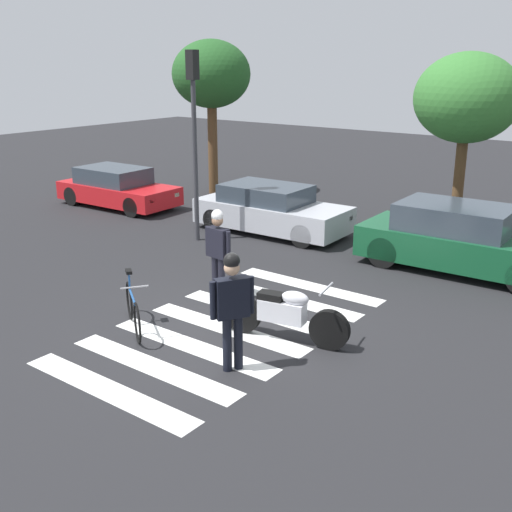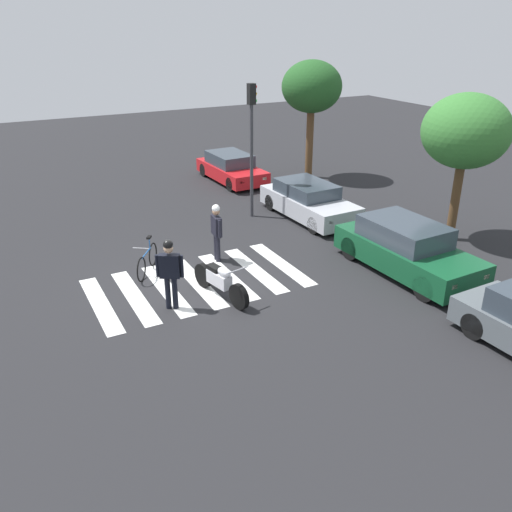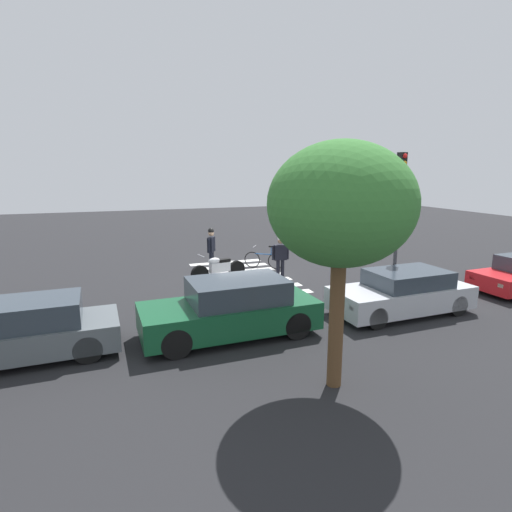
% 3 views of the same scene
% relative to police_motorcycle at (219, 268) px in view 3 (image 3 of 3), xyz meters
% --- Properties ---
extents(ground_plane, '(60.00, 60.00, 0.00)m').
position_rel_police_motorcycle_xyz_m(ground_plane, '(-1.07, -0.22, -0.47)').
color(ground_plane, '#232326').
extents(police_motorcycle, '(2.25, 0.75, 1.06)m').
position_rel_police_motorcycle_xyz_m(police_motorcycle, '(0.00, 0.00, 0.00)').
color(police_motorcycle, black).
rests_on(police_motorcycle, ground_plane).
extents(leaning_bicycle, '(1.47, 1.05, 1.01)m').
position_rel_police_motorcycle_xyz_m(leaning_bicycle, '(-2.34, -1.25, -0.08)').
color(leaning_bicycle, black).
rests_on(leaning_bicycle, ground_plane).
extents(officer_on_foot, '(0.43, 0.61, 1.88)m').
position_rel_police_motorcycle_xyz_m(officer_on_foot, '(-0.04, -1.33, 0.63)').
color(officer_on_foot, black).
rests_on(officer_on_foot, ground_plane).
extents(officer_by_motorcycle, '(0.67, 0.25, 1.79)m').
position_rel_police_motorcycle_xyz_m(officer_by_motorcycle, '(-2.20, 0.89, 0.56)').
color(officer_by_motorcycle, black).
rests_on(officer_by_motorcycle, ground_plane).
extents(crosswalk_stripes, '(3.33, 5.85, 0.01)m').
position_rel_police_motorcycle_xyz_m(crosswalk_stripes, '(-1.07, -0.22, -0.47)').
color(crosswalk_stripes, silver).
rests_on(crosswalk_stripes, ground_plane).
extents(car_silver_sedan, '(4.27, 1.87, 1.30)m').
position_rel_police_motorcycle_xyz_m(car_silver_sedan, '(-4.21, 5.46, 0.15)').
color(car_silver_sedan, black).
rests_on(car_silver_sedan, ground_plane).
extents(car_green_compact, '(4.53, 1.97, 1.49)m').
position_rel_police_motorcycle_xyz_m(car_green_compact, '(1.05, 5.40, 0.24)').
color(car_green_compact, black).
rests_on(car_green_compact, ground_plane).
extents(car_grey_coupe, '(4.48, 1.82, 1.36)m').
position_rel_police_motorcycle_xyz_m(car_grey_coupe, '(5.95, 5.12, 0.17)').
color(car_grey_coupe, black).
rests_on(car_grey_coupe, ground_plane).
extents(traffic_light_pole, '(0.25, 0.33, 4.76)m').
position_rel_police_motorcycle_xyz_m(traffic_light_pole, '(-5.29, 3.68, 2.69)').
color(traffic_light_pole, '#38383D').
rests_on(traffic_light_pole, ground_plane).
extents(street_tree_mid, '(2.72, 2.72, 4.74)m').
position_rel_police_motorcycle_xyz_m(street_tree_mid, '(-0.17, 8.48, 3.09)').
color(street_tree_mid, brown).
rests_on(street_tree_mid, ground_plane).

